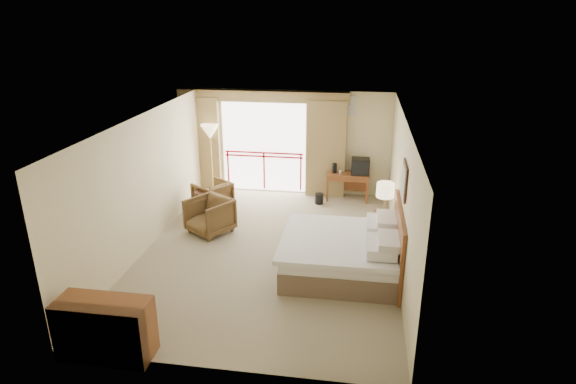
% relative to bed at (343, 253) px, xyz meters
% --- Properties ---
extents(floor, '(7.00, 7.00, 0.00)m').
position_rel_bed_xyz_m(floor, '(-1.50, 0.60, -0.38)').
color(floor, gray).
rests_on(floor, ground).
extents(ceiling, '(7.00, 7.00, 0.00)m').
position_rel_bed_xyz_m(ceiling, '(-1.50, 0.60, 2.32)').
color(ceiling, white).
rests_on(ceiling, wall_back).
extents(wall_back, '(5.00, 0.00, 5.00)m').
position_rel_bed_xyz_m(wall_back, '(-1.50, 4.10, 0.97)').
color(wall_back, beige).
rests_on(wall_back, ground).
extents(wall_front, '(5.00, 0.00, 5.00)m').
position_rel_bed_xyz_m(wall_front, '(-1.50, -2.90, 0.97)').
color(wall_front, beige).
rests_on(wall_front, ground).
extents(wall_left, '(0.00, 7.00, 7.00)m').
position_rel_bed_xyz_m(wall_left, '(-4.00, 0.60, 0.97)').
color(wall_left, beige).
rests_on(wall_left, ground).
extents(wall_right, '(0.00, 7.00, 7.00)m').
position_rel_bed_xyz_m(wall_right, '(1.00, 0.60, 0.97)').
color(wall_right, beige).
rests_on(wall_right, ground).
extents(balcony_door, '(2.40, 0.00, 2.40)m').
position_rel_bed_xyz_m(balcony_door, '(-2.30, 4.08, 0.82)').
color(balcony_door, white).
rests_on(balcony_door, wall_back).
extents(balcony_railing, '(2.09, 0.03, 1.02)m').
position_rel_bed_xyz_m(balcony_railing, '(-2.30, 4.06, 0.44)').
color(balcony_railing, '#B00F18').
rests_on(balcony_railing, wall_back).
extents(curtain_left, '(1.00, 0.26, 2.50)m').
position_rel_bed_xyz_m(curtain_left, '(-3.95, 3.95, 0.87)').
color(curtain_left, olive).
rests_on(curtain_left, wall_back).
extents(curtain_right, '(1.00, 0.26, 2.50)m').
position_rel_bed_xyz_m(curtain_right, '(-0.65, 3.95, 0.87)').
color(curtain_right, olive).
rests_on(curtain_right, wall_back).
extents(valance, '(4.40, 0.22, 0.28)m').
position_rel_bed_xyz_m(valance, '(-2.30, 3.98, 2.17)').
color(valance, olive).
rests_on(valance, wall_back).
extents(hvac_vent, '(0.50, 0.04, 0.50)m').
position_rel_bed_xyz_m(hvac_vent, '(-0.20, 4.07, 1.97)').
color(hvac_vent, silver).
rests_on(hvac_vent, wall_back).
extents(bed, '(2.13, 2.06, 0.97)m').
position_rel_bed_xyz_m(bed, '(0.00, 0.00, 0.00)').
color(bed, brown).
rests_on(bed, floor).
extents(headboard, '(0.06, 2.10, 1.30)m').
position_rel_bed_xyz_m(headboard, '(0.96, 0.00, 0.27)').
color(headboard, '#662F14').
rests_on(headboard, wall_right).
extents(framed_art, '(0.04, 0.72, 0.60)m').
position_rel_bed_xyz_m(framed_art, '(0.97, 0.00, 1.47)').
color(framed_art, black).
rests_on(framed_art, wall_right).
extents(nightstand, '(0.40, 0.48, 0.57)m').
position_rel_bed_xyz_m(nightstand, '(0.77, 1.49, -0.09)').
color(nightstand, '#662F14').
rests_on(nightstand, floor).
extents(table_lamp, '(0.37, 0.37, 0.65)m').
position_rel_bed_xyz_m(table_lamp, '(0.77, 1.54, 0.70)').
color(table_lamp, tan).
rests_on(table_lamp, nightstand).
extents(phone, '(0.19, 0.16, 0.07)m').
position_rel_bed_xyz_m(phone, '(0.72, 1.34, 0.24)').
color(phone, black).
rests_on(phone, nightstand).
extents(desk, '(1.08, 0.52, 0.70)m').
position_rel_bed_xyz_m(desk, '(-0.05, 3.76, 0.17)').
color(desk, '#662F14').
rests_on(desk, floor).
extents(tv, '(0.45, 0.36, 0.41)m').
position_rel_bed_xyz_m(tv, '(0.25, 3.70, 0.53)').
color(tv, black).
rests_on(tv, desk).
extents(coffee_maker, '(0.12, 0.12, 0.25)m').
position_rel_bed_xyz_m(coffee_maker, '(-0.40, 3.71, 0.45)').
color(coffee_maker, black).
rests_on(coffee_maker, desk).
extents(cup, '(0.08, 0.08, 0.10)m').
position_rel_bed_xyz_m(cup, '(-0.25, 3.66, 0.37)').
color(cup, white).
rests_on(cup, desk).
extents(wastebasket, '(0.27, 0.27, 0.26)m').
position_rel_bed_xyz_m(wastebasket, '(-0.74, 3.30, -0.24)').
color(wastebasket, black).
rests_on(wastebasket, floor).
extents(armchair_far, '(1.06, 1.06, 0.70)m').
position_rel_bed_xyz_m(armchair_far, '(-3.27, 2.54, -0.38)').
color(armchair_far, '#4B351C').
rests_on(armchair_far, floor).
extents(armchair_near, '(1.16, 1.17, 0.78)m').
position_rel_bed_xyz_m(armchair_near, '(-2.95, 1.26, -0.38)').
color(armchair_near, '#4B351C').
rests_on(armchair_near, floor).
extents(side_table, '(0.54, 0.54, 0.59)m').
position_rel_bed_xyz_m(side_table, '(-3.33, 2.22, 0.03)').
color(side_table, black).
rests_on(side_table, floor).
extents(book, '(0.21, 0.25, 0.02)m').
position_rel_bed_xyz_m(book, '(-3.33, 2.22, 0.22)').
color(book, white).
rests_on(book, side_table).
extents(floor_lamp, '(0.47, 0.47, 1.85)m').
position_rel_bed_xyz_m(floor_lamp, '(-3.62, 3.68, 1.21)').
color(floor_lamp, tan).
rests_on(floor_lamp, floor).
extents(dresser, '(1.30, 0.55, 0.87)m').
position_rel_bed_xyz_m(dresser, '(-3.16, -2.84, 0.06)').
color(dresser, '#662F14').
rests_on(dresser, floor).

